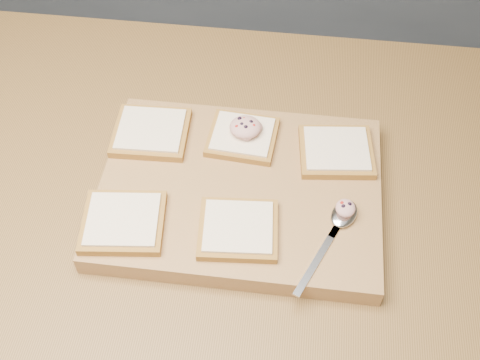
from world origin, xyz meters
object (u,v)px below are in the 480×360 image
at_px(cutting_board, 240,191).
at_px(tuna_salad_dollop, 245,127).
at_px(bread_far_center, 242,136).
at_px(spoon, 340,220).

distance_m(cutting_board, tuna_salad_dollop, 0.11).
relative_size(bread_far_center, tuna_salad_dollop, 2.25).
bearing_deg(spoon, bread_far_center, 138.04).
height_order(tuna_salad_dollop, spoon, tuna_salad_dollop).
bearing_deg(bread_far_center, spoon, -41.96).
relative_size(cutting_board, tuna_salad_dollop, 8.44).
height_order(cutting_board, bread_far_center, bread_far_center).
bearing_deg(tuna_salad_dollop, bread_far_center, -146.05).
bearing_deg(cutting_board, tuna_salad_dollop, 91.96).
bearing_deg(bread_far_center, tuna_salad_dollop, 33.95).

